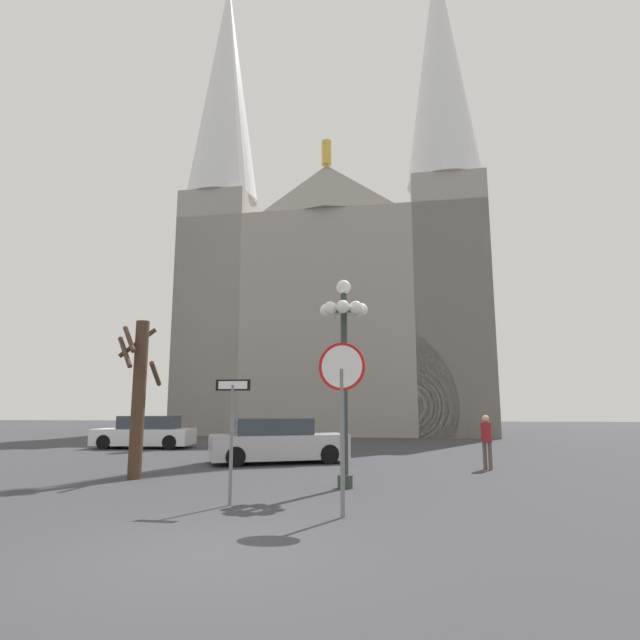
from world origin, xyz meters
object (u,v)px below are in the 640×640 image
object	(u,v)px
parked_car_near_silver	(277,442)
pedestrian_walking	(487,437)
bare_tree	(138,393)
parked_car_far_white	(146,433)
stop_sign	(342,391)
street_lamp	(344,340)
one_way_arrow_sign	(232,424)
cathedral	(336,285)

from	to	relation	value
parked_car_near_silver	pedestrian_walking	distance (m)	6.85
bare_tree	pedestrian_walking	bearing A→B (deg)	16.90
parked_car_near_silver	parked_car_far_white	world-z (taller)	parked_car_near_silver
parked_car_far_white	stop_sign	bearing A→B (deg)	-54.80
street_lamp	one_way_arrow_sign	bearing A→B (deg)	-132.33
one_way_arrow_sign	bare_tree	distance (m)	4.93
bare_tree	parked_car_near_silver	bearing A→B (deg)	53.75
street_lamp	parked_car_near_silver	distance (m)	6.46
stop_sign	one_way_arrow_sign	distance (m)	2.49
cathedral	stop_sign	bearing A→B (deg)	-85.95
stop_sign	one_way_arrow_sign	size ratio (longest dim) A/B	1.25
bare_tree	stop_sign	bearing A→B (deg)	-36.14
one_way_arrow_sign	bare_tree	world-z (taller)	bare_tree
parked_car_far_white	parked_car_near_silver	bearing A→B (deg)	-37.84
stop_sign	pedestrian_walking	distance (m)	8.34
stop_sign	parked_car_far_white	world-z (taller)	stop_sign
one_way_arrow_sign	parked_car_near_silver	bearing A→B (deg)	93.49
parked_car_near_silver	street_lamp	bearing A→B (deg)	-63.58
cathedral	parked_car_far_white	size ratio (longest dim) A/B	8.16
bare_tree	pedestrian_walking	distance (m)	10.34
parked_car_far_white	one_way_arrow_sign	bearing A→B (deg)	-59.85
cathedral	parked_car_far_white	xyz separation A→B (m)	(-7.86, -14.37, -10.25)
cathedral	pedestrian_walking	distance (m)	24.13
street_lamp	bare_tree	xyz separation A→B (m)	(-5.67, 1.01, -1.26)
cathedral	street_lamp	distance (m)	26.27
parked_car_far_white	street_lamp	bearing A→B (deg)	-47.86
one_way_arrow_sign	parked_car_far_white	world-z (taller)	one_way_arrow_sign
one_way_arrow_sign	street_lamp	xyz separation A→B (m)	(2.13, 2.34, 1.98)
stop_sign	street_lamp	bearing A→B (deg)	92.14
street_lamp	parked_car_far_white	size ratio (longest dim) A/B	1.13
stop_sign	parked_car_near_silver	size ratio (longest dim) A/B	0.62
cathedral	pedestrian_walking	bearing A→B (deg)	-74.08
cathedral	street_lamp	xyz separation A→B (m)	(1.89, -25.14, -7.41)
stop_sign	parked_car_far_white	xyz separation A→B (m)	(-9.86, 13.98, -1.49)
bare_tree	parked_car_far_white	size ratio (longest dim) A/B	0.95
cathedral	parked_car_far_white	bearing A→B (deg)	-118.67
stop_sign	pedestrian_walking	world-z (taller)	stop_sign
one_way_arrow_sign	parked_car_near_silver	distance (m)	7.61
stop_sign	street_lamp	distance (m)	3.49
cathedral	bare_tree	size ratio (longest dim) A/B	8.58
street_lamp	parked_car_far_white	bearing A→B (deg)	132.14
one_way_arrow_sign	pedestrian_walking	world-z (taller)	one_way_arrow_sign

